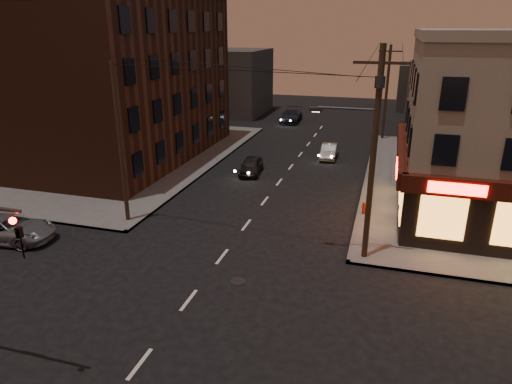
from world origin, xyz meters
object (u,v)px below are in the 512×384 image
at_px(suv_cross, 8,229).
at_px(fire_hydrant, 364,207).
at_px(sedan_mid, 329,151).
at_px(sedan_near, 251,166).
at_px(sedan_far, 291,115).

height_order(suv_cross, fire_hydrant, suv_cross).
height_order(sedan_mid, fire_hydrant, sedan_mid).
xyz_separation_m(sedan_near, fire_hydrant, (8.99, -6.13, -0.08)).
bearing_deg(sedan_far, sedan_near, -88.73).
bearing_deg(suv_cross, sedan_mid, -41.03).
bearing_deg(sedan_mid, sedan_far, 111.84).
relative_size(sedan_far, fire_hydrant, 6.94).
height_order(sedan_near, sedan_mid, sedan_near).
relative_size(suv_cross, fire_hydrant, 6.60).
bearing_deg(sedan_near, fire_hydrant, -40.52).
relative_size(sedan_near, fire_hydrant, 4.97).
relative_size(sedan_near, sedan_far, 0.72).
relative_size(suv_cross, sedan_near, 1.33).
bearing_deg(fire_hydrant, suv_cross, -153.94).
bearing_deg(sedan_far, suv_cross, -104.48).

